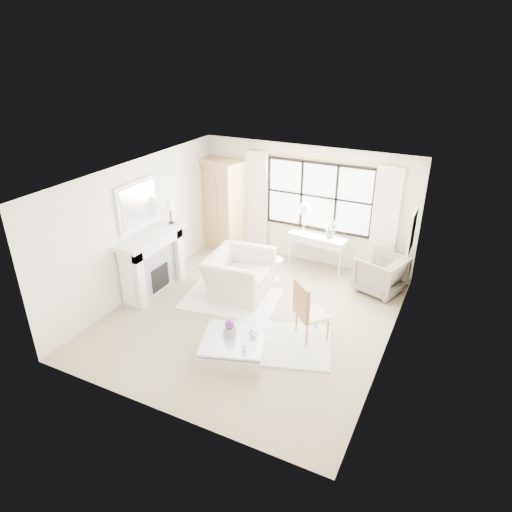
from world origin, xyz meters
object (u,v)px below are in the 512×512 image
Objects in this scene: console_table at (317,252)px; club_armchair at (239,274)px; armoire at (224,204)px; coffee_table at (234,348)px.

console_table is 1.01× the size of club_armchair.
armoire is 2.54m from console_table.
armoire is at bearing 31.94° from club_armchair.
club_armchair is (-1.05, -1.79, 0.03)m from console_table.
club_armchair is 1.05× the size of coffee_table.
armoire is 1.69× the size of club_armchair.
club_armchair is 2.12m from coffee_table.
armoire reaches higher than console_table.
club_armchair is at bearing -114.56° from console_table.
club_armchair is at bearing -35.20° from armoire.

